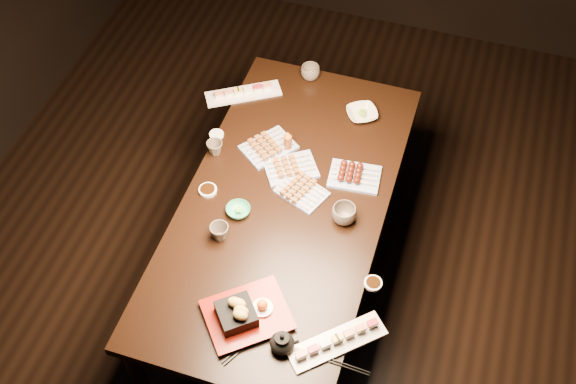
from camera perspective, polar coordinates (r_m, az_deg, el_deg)
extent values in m
plane|color=black|center=(3.81, 0.06, -9.55)|extent=(5.00, 5.00, 0.00)
cube|color=black|center=(3.57, -0.24, -4.55)|extent=(1.34, 1.97, 0.75)
imported|color=#34A06D|center=(3.22, -3.95, -1.47)|extent=(0.12, 0.12, 0.03)
imported|color=beige|center=(3.63, 5.86, 6.17)|extent=(0.21, 0.21, 0.04)
imported|color=#50473D|center=(3.13, -5.43, -3.17)|extent=(0.09, 0.09, 0.08)
imported|color=#50473D|center=(3.18, 4.45, -1.77)|extent=(0.12, 0.12, 0.09)
imported|color=#50473D|center=(3.45, -5.80, 3.49)|extent=(0.08, 0.08, 0.07)
imported|color=#50473D|center=(3.80, 1.77, 9.43)|extent=(0.13, 0.13, 0.08)
cylinder|color=#67330D|center=(3.42, -0.02, 4.06)|extent=(0.05, 0.05, 0.12)
cylinder|color=white|center=(3.32, -6.36, 0.15)|extent=(0.09, 0.09, 0.01)
cylinder|color=white|center=(3.38, 6.54, 1.37)|extent=(0.10, 0.10, 0.01)
cylinder|color=white|center=(3.03, 6.74, -7.17)|extent=(0.09, 0.09, 0.01)
cylinder|color=white|center=(3.54, -5.67, 4.53)|extent=(0.08, 0.08, 0.01)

